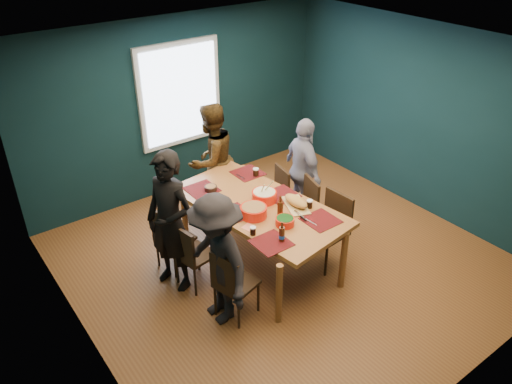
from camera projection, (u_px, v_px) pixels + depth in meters
room at (271, 158)px, 5.98m from camera, size 5.01×5.01×2.71m
dining_table at (258, 210)px, 6.12m from camera, size 1.41×2.35×0.84m
chair_left_far at (170, 236)px, 6.09m from camera, size 0.46×0.46×0.87m
chair_left_mid at (190, 252)px, 5.81m from camera, size 0.45×0.45×0.87m
chair_left_near at (231, 281)px, 5.35m from camera, size 0.49×0.49×0.88m
chair_right_far at (276, 193)px, 7.00m from camera, size 0.45×0.45×0.85m
chair_right_mid at (304, 205)px, 6.68m from camera, size 0.49×0.49×0.88m
chair_right_near at (332, 224)px, 6.22m from camera, size 0.46×0.46×0.96m
person_far_left at (170, 222)px, 5.68m from camera, size 0.62×0.75×1.75m
person_back at (211, 160)px, 7.12m from camera, size 0.94×0.81×1.67m
person_right at (303, 170)px, 7.00m from camera, size 0.57×0.96×1.53m
person_near_left at (217, 260)px, 5.23m from camera, size 0.61×1.02×1.56m
bowl_salad at (254, 211)px, 5.82m from camera, size 0.32×0.32×0.13m
bowl_dumpling at (264, 196)px, 6.12m from camera, size 0.31×0.31×0.29m
bowl_herbs at (285, 221)px, 5.67m from camera, size 0.22×0.22×0.10m
cutting_board at (296, 202)px, 6.01m from camera, size 0.39×0.60×0.13m
small_bowl at (211, 188)px, 6.34m from camera, size 0.16×0.16×0.07m
beer_bottle_a at (282, 234)px, 5.38m from camera, size 0.07×0.07×0.25m
beer_bottle_b at (280, 208)px, 5.80m from camera, size 0.07×0.07×0.27m
cola_glass_a at (253, 230)px, 5.51m from camera, size 0.07×0.07×0.10m
cola_glass_b at (310, 203)px, 5.99m from camera, size 0.07×0.07×0.10m
cola_glass_c at (256, 172)px, 6.67m from camera, size 0.08×0.08×0.11m
cola_glass_d at (226, 209)px, 5.86m from camera, size 0.08×0.08×0.11m
napkin_a at (278, 191)px, 6.35m from camera, size 0.20×0.20×0.00m
napkin_b at (249, 227)px, 5.65m from camera, size 0.16×0.16×0.00m
napkin_c at (322, 222)px, 5.74m from camera, size 0.19×0.19×0.00m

